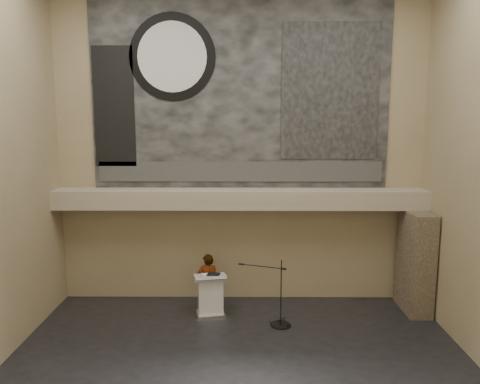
{
  "coord_description": "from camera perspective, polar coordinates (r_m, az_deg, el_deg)",
  "views": [
    {
      "loc": [
        0.09,
        -8.82,
        5.16
      ],
      "look_at": [
        0.0,
        3.2,
        3.2
      ],
      "focal_mm": 35.0,
      "sensor_mm": 36.0,
      "label": 1
    }
  ],
  "objects": [
    {
      "name": "sprinkler_left",
      "position": [
        12.73,
        -7.21,
        -2.09
      ],
      "size": [
        0.04,
        0.04,
        0.06
      ],
      "primitive_type": "cylinder",
      "color": "#B2893D",
      "rests_on": "soffit"
    },
    {
      "name": "banner_clock_rim",
      "position": [
        12.98,
        -8.27,
        15.98
      ],
      "size": [
        2.3,
        0.02,
        2.3
      ],
      "primitive_type": "cylinder",
      "rotation": [
        1.57,
        0.0,
        0.0
      ],
      "color": "black",
      "rests_on": "banner"
    },
    {
      "name": "sprinkler_right",
      "position": [
        12.75,
        8.59,
        -2.11
      ],
      "size": [
        0.04,
        0.04,
        0.06
      ],
      "primitive_type": "cylinder",
      "color": "#B2893D",
      "rests_on": "soffit"
    },
    {
      "name": "banner_brick_print",
      "position": [
        13.22,
        -15.11,
        9.98
      ],
      "size": [
        1.1,
        0.02,
        3.2
      ],
      "primitive_type": "cube",
      "color": "black",
      "rests_on": "banner"
    },
    {
      "name": "banner",
      "position": [
        12.8,
        0.03,
        11.68
      ],
      "size": [
        8.0,
        0.05,
        5.0
      ],
      "primitive_type": "cube",
      "color": "black",
      "rests_on": "wall_back"
    },
    {
      "name": "banner_clock_face",
      "position": [
        12.96,
        -8.28,
        15.99
      ],
      "size": [
        1.84,
        0.02,
        1.84
      ],
      "primitive_type": "cylinder",
      "rotation": [
        1.57,
        0.0,
        0.0
      ],
      "color": "silver",
      "rests_on": "banner"
    },
    {
      "name": "papers",
      "position": [
        12.3,
        -4.14,
        -10.03
      ],
      "size": [
        0.27,
        0.32,
        0.0
      ],
      "primitive_type": "cube",
      "rotation": [
        0.0,
        0.0,
        0.32
      ],
      "color": "white",
      "rests_on": "lectern"
    },
    {
      "name": "floor",
      "position": [
        10.22,
        -0.14,
        -21.06
      ],
      "size": [
        10.0,
        10.0,
        0.0
      ],
      "primitive_type": "plane",
      "color": "black",
      "rests_on": "ground"
    },
    {
      "name": "stone_pier",
      "position": [
        13.37,
        20.56,
        -7.91
      ],
      "size": [
        0.6,
        1.4,
        2.7
      ],
      "primitive_type": "cube",
      "color": "#45382A",
      "rests_on": "floor"
    },
    {
      "name": "soffit",
      "position": [
        12.62,
        0.01,
        -0.83
      ],
      "size": [
        10.0,
        0.8,
        0.5
      ],
      "primitive_type": "cube",
      "color": "gray",
      "rests_on": "wall_back"
    },
    {
      "name": "wall_back",
      "position": [
        12.85,
        0.03,
        5.2
      ],
      "size": [
        10.0,
        0.02,
        8.5
      ],
      "primitive_type": "cube",
      "color": "#8A7957",
      "rests_on": "floor"
    },
    {
      "name": "speaker_person",
      "position": [
        12.71,
        -3.93,
        -10.92
      ],
      "size": [
        0.61,
        0.43,
        1.56
      ],
      "primitive_type": "imported",
      "rotation": [
        0.0,
        0.0,
        3.25
      ],
      "color": "beige",
      "rests_on": "floor"
    },
    {
      "name": "lectern",
      "position": [
        12.48,
        -3.64,
        -12.42
      ],
      "size": [
        0.9,
        0.71,
        1.14
      ],
      "rotation": [
        0.0,
        0.0,
        0.19
      ],
      "color": "silver",
      "rests_on": "floor"
    },
    {
      "name": "wall_front",
      "position": [
        4.91,
        -0.61,
        -1.4
      ],
      "size": [
        10.0,
        0.02,
        8.5
      ],
      "primitive_type": "cube",
      "color": "#8A7957",
      "rests_on": "floor"
    },
    {
      "name": "banner_building_print",
      "position": [
        12.98,
        10.92,
        11.92
      ],
      "size": [
        2.6,
        0.02,
        3.6
      ],
      "primitive_type": "cube",
      "color": "black",
      "rests_on": "banner"
    },
    {
      "name": "banner_text_strip",
      "position": [
        12.84,
        0.02,
        2.51
      ],
      "size": [
        7.76,
        0.02,
        0.55
      ],
      "primitive_type": "cube",
      "color": "#2F2F2F",
      "rests_on": "banner"
    },
    {
      "name": "binder",
      "position": [
        12.25,
        -3.26,
        -10.02
      ],
      "size": [
        0.35,
        0.3,
        0.04
      ],
      "primitive_type": "cube",
      "rotation": [
        0.0,
        0.0,
        -0.13
      ],
      "color": "black",
      "rests_on": "lectern"
    },
    {
      "name": "mic_stand",
      "position": [
        12.07,
        4.81,
        -14.82
      ],
      "size": [
        1.3,
        0.63,
        1.69
      ],
      "rotation": [
        0.0,
        0.0,
        -0.33
      ],
      "color": "black",
      "rests_on": "floor"
    }
  ]
}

